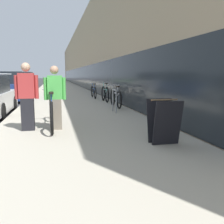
# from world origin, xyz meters

# --- Properties ---
(sidewalk_slab) EXTENTS (4.53, 70.00, 0.15)m
(sidewalk_slab) POSITION_xyz_m (5.64, 21.00, 0.07)
(sidewalk_slab) COLOR #B2AA99
(sidewalk_slab) RESTS_ON ground
(storefront_facade) EXTENTS (10.01, 70.00, 7.45)m
(storefront_facade) POSITION_xyz_m (12.94, 29.00, 3.72)
(storefront_facade) COLOR tan
(storefront_facade) RESTS_ON ground
(tandem_bicycle) EXTENTS (0.52, 2.57, 0.98)m
(tandem_bicycle) POSITION_xyz_m (4.83, 1.33, 0.56)
(tandem_bicycle) COLOR black
(tandem_bicycle) RESTS_ON sidewalk_slab
(person_rider) EXTENTS (0.54, 0.21, 1.59)m
(person_rider) POSITION_xyz_m (4.93, 1.02, 0.95)
(person_rider) COLOR #756B5B
(person_rider) RESTS_ON sidewalk_slab
(person_bystander) EXTENTS (0.57, 0.22, 1.66)m
(person_bystander) POSITION_xyz_m (4.25, 1.06, 0.98)
(person_bystander) COLOR black
(person_bystander) RESTS_ON sidewalk_slab
(bike_rack_hoop) EXTENTS (0.05, 0.60, 0.84)m
(bike_rack_hoop) POSITION_xyz_m (7.06, 3.52, 0.66)
(bike_rack_hoop) COLOR gray
(bike_rack_hoop) RESTS_ON sidewalk_slab
(cruiser_bike_nearest) EXTENTS (0.52, 1.87, 0.93)m
(cruiser_bike_nearest) POSITION_xyz_m (7.45, 4.90, 0.54)
(cruiser_bike_nearest) COLOR black
(cruiser_bike_nearest) RESTS_ON sidewalk_slab
(cruiser_bike_middle) EXTENTS (0.52, 1.73, 0.98)m
(cruiser_bike_middle) POSITION_xyz_m (7.45, 7.16, 0.56)
(cruiser_bike_middle) COLOR black
(cruiser_bike_middle) RESTS_ON sidewalk_slab
(cruiser_bike_farthest) EXTENTS (0.52, 1.81, 0.87)m
(cruiser_bike_farthest) POSITION_xyz_m (7.18, 9.28, 0.52)
(cruiser_bike_farthest) COLOR black
(cruiser_bike_farthest) RESTS_ON sidewalk_slab
(sandwich_board_sign) EXTENTS (0.56, 0.56, 0.90)m
(sandwich_board_sign) POSITION_xyz_m (7.03, -0.82, 0.60)
(sandwich_board_sign) COLOR black
(sandwich_board_sign) RESTS_ON sidewalk_slab
(vintage_roadster_curbside) EXTENTS (1.76, 4.12, 1.70)m
(vintage_roadster_curbside) POSITION_xyz_m (2.43, 10.33, 0.76)
(vintage_roadster_curbside) COLOR navy
(vintage_roadster_curbside) RESTS_ON ground
(parked_sedan_far) EXTENTS (1.94, 4.54, 1.74)m
(parked_sedan_far) POSITION_xyz_m (2.38, 16.15, 0.78)
(parked_sedan_far) COLOR silver
(parked_sedan_far) RESTS_ON ground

